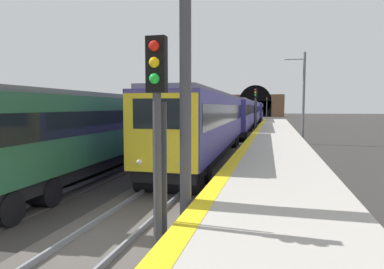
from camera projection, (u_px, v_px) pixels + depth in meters
name	position (u px, v px, depth m)	size (l,w,h in m)	color
ground_plane	(97.00, 247.00, 7.89)	(320.00, 320.00, 0.00)	#302D2B
platform_right	(276.00, 242.00, 6.87)	(112.00, 3.90, 1.02)	#ADA89E
platform_right_edge_strip	(196.00, 212.00, 7.24)	(112.00, 0.50, 0.01)	yellow
track_main_line	(97.00, 245.00, 7.89)	(160.00, 2.95, 0.21)	#4C4742
train_main_approaching	(245.00, 113.00, 47.31)	(74.41, 3.16, 4.12)	navy
train_adjacent_platform	(194.00, 117.00, 35.99)	(57.49, 3.23, 4.79)	#235638
railway_signal_near	(157.00, 131.00, 6.42)	(0.39, 0.38, 4.61)	#38383D
railway_signal_mid	(255.00, 107.00, 38.93)	(0.39, 0.38, 5.41)	#38383D
railway_signal_far	(267.00, 106.00, 94.70)	(0.39, 0.38, 6.01)	#38383D
overhead_signal_gantry	(33.00, 14.00, 8.75)	(0.70, 8.51, 7.64)	#3F3F47
tunnel_portal	(255.00, 106.00, 109.66)	(2.53, 18.42, 10.32)	brown
catenary_mast_near	(303.00, 97.00, 29.08)	(0.22, 1.80, 7.98)	#595B60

